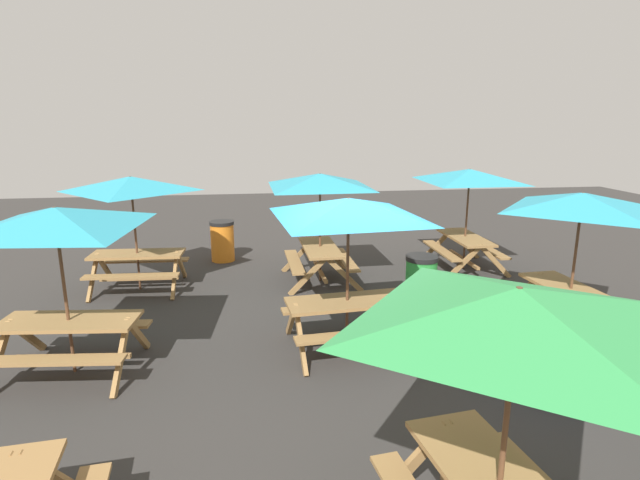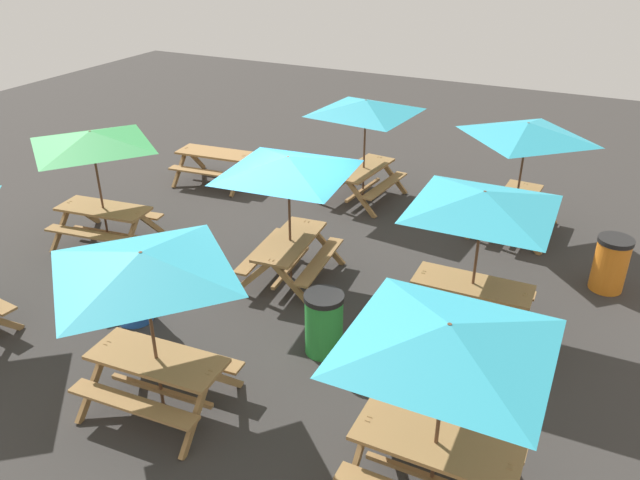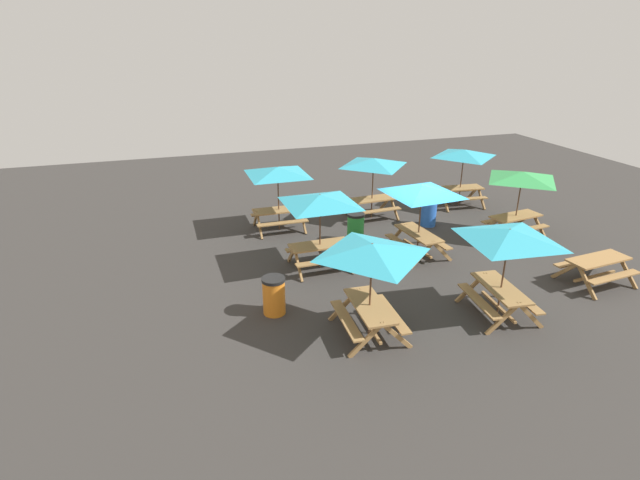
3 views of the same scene
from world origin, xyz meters
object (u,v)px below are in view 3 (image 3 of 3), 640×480
(picnic_table_2, at_px, (372,256))
(trash_bin_blue, at_px, (429,212))
(picnic_table_5, at_px, (464,157))
(picnic_table_6, at_px, (422,195))
(trash_bin_green, at_px, (356,227))
(trash_bin_orange, at_px, (274,295))
(picnic_table_3, at_px, (278,176))
(picnic_table_1, at_px, (373,166))
(picnic_table_4, at_px, (597,265))
(picnic_table_8, at_px, (508,241))
(picnic_table_7, at_px, (522,181))
(picnic_table_0, at_px, (320,205))

(picnic_table_2, distance_m, trash_bin_blue, 7.78)
(picnic_table_5, height_order, picnic_table_6, same)
(picnic_table_2, distance_m, picnic_table_6, 4.87)
(trash_bin_green, xyz_separation_m, trash_bin_orange, (-3.65, -3.74, 0.00))
(trash_bin_green, bearing_deg, picnic_table_3, 140.63)
(picnic_table_1, xyz_separation_m, trash_bin_green, (-1.43, -1.97, -1.49))
(picnic_table_2, bearing_deg, picnic_table_4, -83.76)
(picnic_table_3, height_order, picnic_table_8, same)
(picnic_table_4, distance_m, trash_bin_orange, 9.01)
(picnic_table_7, bearing_deg, trash_bin_blue, 133.82)
(picnic_table_5, relative_size, picnic_table_8, 0.83)
(picnic_table_5, height_order, picnic_table_8, same)
(picnic_table_2, bearing_deg, trash_bin_orange, 52.99)
(picnic_table_0, xyz_separation_m, picnic_table_2, (0.01, -3.71, 0.00))
(trash_bin_blue, bearing_deg, picnic_table_5, 35.17)
(picnic_table_4, bearing_deg, trash_bin_blue, 106.47)
(picnic_table_0, xyz_separation_m, picnic_table_5, (7.15, 3.83, 0.00))
(picnic_table_7, relative_size, trash_bin_orange, 2.38)
(picnic_table_4, relative_size, picnic_table_5, 0.82)
(trash_bin_green, bearing_deg, picnic_table_4, -42.91)
(picnic_table_4, xyz_separation_m, picnic_table_8, (-3.62, -0.60, 1.43))
(trash_bin_orange, bearing_deg, trash_bin_green, 45.69)
(trash_bin_blue, bearing_deg, picnic_table_7, -39.01)
(picnic_table_0, height_order, picnic_table_4, picnic_table_0)
(picnic_table_3, xyz_separation_m, trash_bin_orange, (-1.45, -5.55, -1.49))
(picnic_table_0, bearing_deg, picnic_table_3, 96.27)
(picnic_table_1, relative_size, picnic_table_6, 0.83)
(picnic_table_5, bearing_deg, picnic_table_4, -84.83)
(picnic_table_8, xyz_separation_m, trash_bin_blue, (1.42, 6.10, -1.49))
(picnic_table_4, relative_size, trash_bin_orange, 1.96)
(picnic_table_7, relative_size, trash_bin_blue, 2.38)
(picnic_table_6, height_order, trash_bin_green, picnic_table_6)
(picnic_table_4, xyz_separation_m, picnic_table_6, (-3.83, 3.25, 1.43))
(picnic_table_7, distance_m, trash_bin_orange, 9.47)
(trash_bin_green, bearing_deg, picnic_table_1, 54.04)
(picnic_table_5, distance_m, trash_bin_orange, 10.93)
(picnic_table_2, xyz_separation_m, picnic_table_5, (7.14, 7.54, 0.00))
(picnic_table_3, distance_m, picnic_table_6, 5.04)
(picnic_table_2, height_order, picnic_table_7, same)
(picnic_table_1, bearing_deg, picnic_table_5, 0.04)
(picnic_table_3, bearing_deg, picnic_table_5, 2.93)
(picnic_table_0, relative_size, picnic_table_4, 1.47)
(picnic_table_2, bearing_deg, picnic_table_5, -40.60)
(picnic_table_1, distance_m, picnic_table_4, 8.01)
(picnic_table_1, xyz_separation_m, picnic_table_7, (3.94, -3.24, 0.00))
(trash_bin_green, relative_size, trash_bin_blue, 1.00)
(picnic_table_1, height_order, trash_bin_green, picnic_table_1)
(picnic_table_8, bearing_deg, trash_bin_blue, -7.21)
(picnic_table_5, distance_m, trash_bin_green, 6.01)
(trash_bin_blue, relative_size, trash_bin_orange, 1.00)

